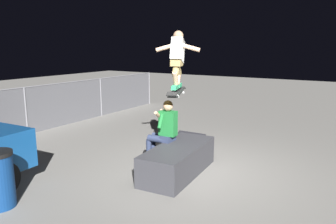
{
  "coord_description": "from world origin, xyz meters",
  "views": [
    {
      "loc": [
        -5.51,
        -2.82,
        2.44
      ],
      "look_at": [
        -0.09,
        0.51,
        1.16
      ],
      "focal_mm": 34.93,
      "sensor_mm": 36.0,
      "label": 1
    }
  ],
  "objects_px": {
    "person_sitting_on_ledge": "(163,129)",
    "skateboard": "(177,92)",
    "ledge_box_main": "(178,160)",
    "skater_airborne": "(177,57)",
    "kicker_ramp": "(184,144)"
  },
  "relations": [
    {
      "from": "person_sitting_on_ledge",
      "to": "ledge_box_main",
      "type": "bearing_deg",
      "value": -111.92
    },
    {
      "from": "ledge_box_main",
      "to": "skateboard",
      "type": "xyz_separation_m",
      "value": [
        0.34,
        0.24,
        1.27
      ]
    },
    {
      "from": "person_sitting_on_ledge",
      "to": "kicker_ramp",
      "type": "bearing_deg",
      "value": 12.1
    },
    {
      "from": "person_sitting_on_ledge",
      "to": "kicker_ramp",
      "type": "distance_m",
      "value": 1.67
    },
    {
      "from": "person_sitting_on_ledge",
      "to": "skater_airborne",
      "type": "height_order",
      "value": "skater_airborne"
    },
    {
      "from": "person_sitting_on_ledge",
      "to": "skateboard",
      "type": "height_order",
      "value": "skateboard"
    },
    {
      "from": "kicker_ramp",
      "to": "skater_airborne",
      "type": "bearing_deg",
      "value": -157.54
    },
    {
      "from": "ledge_box_main",
      "to": "kicker_ramp",
      "type": "relative_size",
      "value": 1.93
    },
    {
      "from": "ledge_box_main",
      "to": "person_sitting_on_ledge",
      "type": "height_order",
      "value": "person_sitting_on_ledge"
    },
    {
      "from": "person_sitting_on_ledge",
      "to": "skateboard",
      "type": "bearing_deg",
      "value": -56.27
    },
    {
      "from": "ledge_box_main",
      "to": "skater_airborne",
      "type": "relative_size",
      "value": 1.73
    },
    {
      "from": "ledge_box_main",
      "to": "person_sitting_on_ledge",
      "type": "distance_m",
      "value": 0.72
    },
    {
      "from": "kicker_ramp",
      "to": "ledge_box_main",
      "type": "bearing_deg",
      "value": -154.71
    },
    {
      "from": "person_sitting_on_ledge",
      "to": "skateboard",
      "type": "distance_m",
      "value": 0.81
    },
    {
      "from": "person_sitting_on_ledge",
      "to": "kicker_ramp",
      "type": "relative_size",
      "value": 1.39
    }
  ]
}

